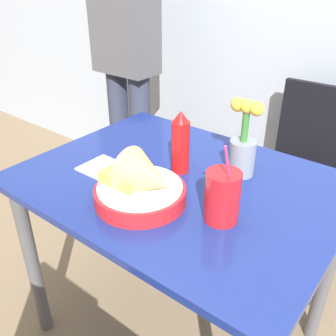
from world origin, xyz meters
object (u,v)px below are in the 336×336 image
Objects in this scene: food_basket at (142,186)px; person_standing at (125,39)px; chair_far_window at (310,166)px; flower_vase at (243,145)px; ketchup_bottle at (180,143)px; drink_cup at (222,198)px.

person_standing reaches higher than food_basket.
flower_vase reaches higher than chair_far_window.
person_standing reaches higher than ketchup_bottle.
ketchup_bottle is at bearing -107.53° from chair_far_window.
food_basket is at bearing -82.27° from ketchup_bottle.
ketchup_bottle is at bearing -35.31° from person_standing.
person_standing is at bearing 144.69° from ketchup_bottle.
person_standing is at bearing 155.44° from flower_vase.
person_standing is (-0.75, 0.72, 0.21)m from food_basket.
ketchup_bottle is 0.89m from person_standing.
drink_cup is (0.21, 0.07, 0.01)m from food_basket.
chair_far_window is 0.97m from food_basket.
food_basket reaches higher than chair_far_window.
chair_far_window is 1.07m from person_standing.
chair_far_window is 0.50× the size of person_standing.
food_basket is 1.12× the size of drink_cup.
food_basket is at bearing -44.17° from person_standing.
food_basket is 1.06m from person_standing.
drink_cup is at bearing -88.50° from chair_far_window.
person_standing is (-0.96, 0.65, 0.20)m from drink_cup.
chair_far_window is at bearing 91.50° from drink_cup.
person_standing is (-0.94, -0.19, 0.48)m from chair_far_window.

